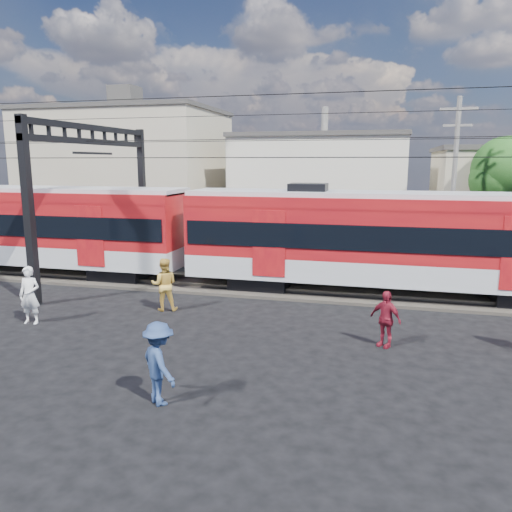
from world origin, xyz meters
name	(u,v)px	position (x,y,z in m)	size (l,w,h in m)	color
ground	(274,367)	(0.00, 0.00, 0.00)	(120.00, 120.00, 0.00)	black
track_bed	(315,290)	(0.00, 8.00, 0.06)	(70.00, 3.40, 0.12)	#2D2823
rail_near	(312,292)	(0.00, 7.25, 0.18)	(70.00, 0.12, 0.12)	#59544C
rail_far	(317,283)	(0.00, 8.75, 0.18)	(70.00, 0.12, 0.12)	#59544C
commuter_train	(393,237)	(3.05, 8.00, 2.40)	(50.30, 3.08, 4.17)	black
catenary	(122,166)	(-8.65, 8.00, 5.14)	(70.00, 9.30, 7.52)	black
building_west	(129,170)	(-17.00, 24.00, 4.66)	(14.28, 10.20, 9.30)	tan
building_midwest	(323,184)	(-2.00, 27.00, 3.66)	(12.24, 12.24, 7.30)	beige
utility_pole_mid	(454,178)	(6.00, 15.00, 4.53)	(1.80, 0.24, 8.50)	slate
tree_near	(509,174)	(9.19, 18.09, 4.66)	(3.82, 3.64, 6.72)	#382619
pedestrian_a	(30,295)	(-8.66, 1.55, 0.97)	(0.71, 0.46, 1.94)	white
pedestrian_b	(164,284)	(-4.96, 4.04, 0.96)	(0.94, 0.73, 1.93)	gold
pedestrian_c	(159,363)	(-2.05, -2.59, 0.95)	(1.22, 0.70, 1.89)	navy
pedestrian_d	(385,319)	(2.82, 2.28, 0.84)	(0.98, 0.41, 1.68)	maroon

